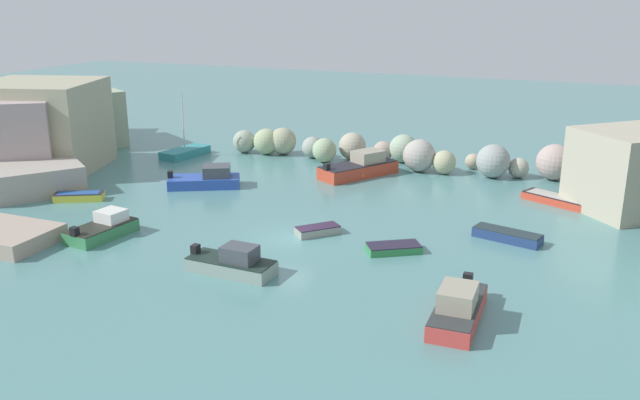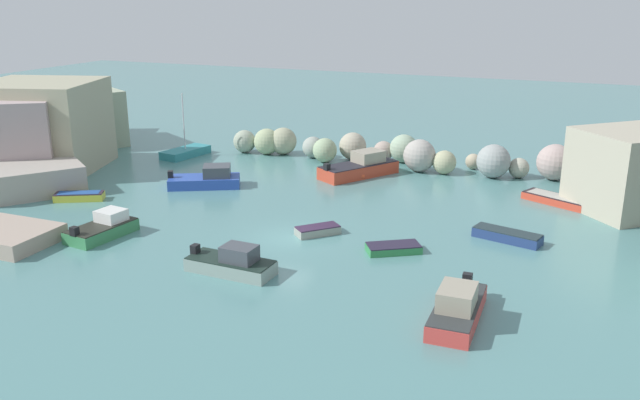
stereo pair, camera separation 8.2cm
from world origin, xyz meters
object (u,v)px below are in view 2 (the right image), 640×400
at_px(moored_boat_1, 207,179).
at_px(moored_boat_3, 232,263).
at_px(moored_boat_10, 393,248).
at_px(moored_boat_5, 556,199).
at_px(moored_boat_0, 103,228).
at_px(moored_boat_6, 185,152).
at_px(moored_boat_2, 360,167).
at_px(moored_boat_4, 457,308).
at_px(moored_boat_7, 507,236).
at_px(moored_boat_9, 318,230).
at_px(channel_buoy, 362,176).
at_px(moored_boat_11, 79,196).

bearing_deg(moored_boat_1, moored_boat_3, -81.59).
bearing_deg(moored_boat_10, moored_boat_3, 8.64).
bearing_deg(moored_boat_1, moored_boat_5, -14.69).
height_order(moored_boat_0, moored_boat_6, moored_boat_6).
height_order(moored_boat_2, moored_boat_10, moored_boat_2).
height_order(moored_boat_4, moored_boat_7, moored_boat_4).
bearing_deg(moored_boat_10, moored_boat_1, -56.47).
height_order(moored_boat_0, moored_boat_7, moored_boat_0).
xyz_separation_m(moored_boat_2, moored_boat_6, (-16.12, 0.25, -0.32)).
relative_size(moored_boat_4, moored_boat_7, 1.27).
bearing_deg(moored_boat_9, moored_boat_1, -75.53).
height_order(moored_boat_4, moored_boat_10, moored_boat_4).
distance_m(moored_boat_2, moored_boat_4, 24.22).
height_order(moored_boat_2, moored_boat_7, moored_boat_2).
distance_m(moored_boat_5, moored_boat_9, 17.17).
height_order(channel_buoy, moored_boat_5, moored_boat_5).
xyz_separation_m(moored_boat_0, moored_boat_3, (9.63, -1.81, 0.03)).
distance_m(moored_boat_4, moored_boat_9, 12.44).
xyz_separation_m(moored_boat_0, moored_boat_10, (16.37, 4.09, -0.29)).
xyz_separation_m(moored_boat_9, moored_boat_11, (-17.70, -0.02, 0.04)).
bearing_deg(moored_boat_5, moored_boat_4, 107.74).
xyz_separation_m(moored_boat_4, moored_boat_6, (-27.97, 21.37, -0.27)).
height_order(moored_boat_5, moored_boat_10, moored_boat_5).
distance_m(channel_buoy, moored_boat_10, 14.94).
bearing_deg(moored_boat_5, moored_boat_11, 47.01).
distance_m(channel_buoy, moored_boat_9, 12.55).
bearing_deg(moored_boat_1, moored_boat_6, 104.69).
height_order(moored_boat_9, moored_boat_10, moored_boat_9).
bearing_deg(channel_buoy, moored_boat_4, -60.49).
height_order(moored_boat_7, moored_boat_10, moored_boat_7).
xyz_separation_m(moored_boat_2, moored_boat_3, (0.25, -20.33, -0.13)).
height_order(moored_boat_6, moored_boat_7, moored_boat_6).
xyz_separation_m(moored_boat_4, moored_boat_5, (2.71, 19.45, -0.34)).
xyz_separation_m(moored_boat_1, moored_boat_7, (21.83, -3.02, -0.27)).
relative_size(moored_boat_0, moored_boat_2, 0.65).
distance_m(moored_boat_4, moored_boat_10, 8.28).
xyz_separation_m(moored_boat_2, moored_boat_11, (-15.64, -13.47, -0.39)).
distance_m(moored_boat_0, moored_boat_6, 19.94).
bearing_deg(moored_boat_3, channel_buoy, 91.67).
distance_m(moored_boat_2, moored_boat_10, 16.04).
height_order(channel_buoy, moored_boat_3, moored_boat_3).
xyz_separation_m(moored_boat_1, moored_boat_10, (16.32, -7.24, -0.34)).
bearing_deg(moored_boat_7, moored_boat_2, 155.19).
distance_m(moored_boat_4, moored_boat_6, 35.20).
bearing_deg(channel_buoy, moored_boat_11, -142.23).
height_order(moored_boat_5, moored_boat_7, moored_boat_7).
relative_size(moored_boat_0, moored_boat_10, 1.35).
height_order(moored_boat_6, moored_boat_9, moored_boat_6).
bearing_deg(moored_boat_2, channel_buoy, -123.84).
bearing_deg(moored_boat_11, moored_boat_7, -21.63).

